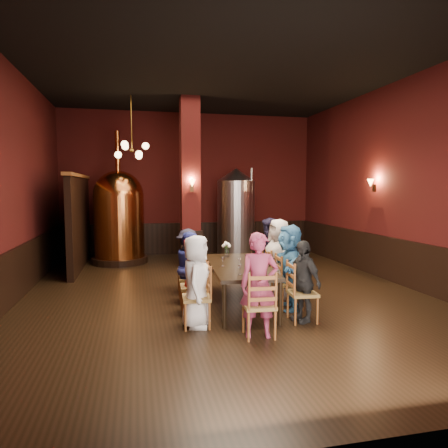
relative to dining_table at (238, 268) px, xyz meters
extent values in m
plane|color=black|center=(-0.06, 0.97, -0.69)|extent=(10.00, 10.00, 0.00)
plane|color=black|center=(-0.06, 0.97, 3.81)|extent=(10.00, 10.00, 0.00)
cube|color=#410E0E|center=(-0.06, 5.97, 1.56)|extent=(8.00, 0.02, 4.50)
cube|color=#410E0E|center=(-0.06, -4.03, 1.56)|extent=(8.00, 0.02, 4.50)
cube|color=#410E0E|center=(-4.06, 0.97, 1.56)|extent=(0.02, 10.00, 4.50)
cube|color=#410E0E|center=(3.94, 0.97, 1.56)|extent=(0.02, 10.00, 4.50)
cube|color=black|center=(3.90, 0.97, -0.19)|extent=(0.08, 9.90, 1.00)
cube|color=black|center=(-0.06, 5.93, -0.19)|extent=(7.90, 0.08, 1.00)
cube|color=black|center=(-4.02, 0.97, -0.19)|extent=(0.08, 9.90, 1.00)
cube|color=#410E0E|center=(-0.36, 3.77, 1.56)|extent=(0.58, 0.58, 4.50)
cube|color=black|center=(-3.26, 4.17, 0.51)|extent=(0.22, 3.50, 2.40)
cube|color=black|center=(0.00, 0.00, 0.03)|extent=(1.15, 2.46, 0.06)
cylinder|color=black|center=(-0.51, -1.11, -0.34)|extent=(0.07, 0.07, 0.69)
cylinder|color=black|center=(0.37, -1.17, -0.34)|extent=(0.07, 0.07, 0.69)
cylinder|color=black|center=(-0.37, 1.17, -0.34)|extent=(0.07, 0.07, 0.69)
cylinder|color=black|center=(0.51, 1.11, -0.34)|extent=(0.07, 0.07, 0.69)
imported|color=white|center=(-0.91, -0.94, 0.02)|extent=(0.63, 0.79, 1.42)
imported|color=red|center=(-0.87, -0.28, -0.04)|extent=(0.46, 0.55, 1.29)
imported|color=navy|center=(-0.83, 0.38, -0.02)|extent=(0.34, 0.66, 1.33)
imported|color=black|center=(-0.79, 1.05, -0.03)|extent=(0.75, 0.96, 1.31)
imported|color=black|center=(0.79, -1.05, -0.04)|extent=(0.53, 0.82, 1.30)
imported|color=teal|center=(0.83, -0.38, 0.06)|extent=(0.66, 1.44, 1.50)
imported|color=beige|center=(0.87, 0.28, 0.08)|extent=(0.56, 0.80, 1.54)
imported|color=black|center=(0.91, 0.94, 0.07)|extent=(0.51, 0.79, 1.51)
imported|color=#993354|center=(-0.10, -1.55, 0.06)|extent=(0.60, 0.45, 1.50)
cylinder|color=black|center=(-2.26, 4.74, -0.60)|extent=(1.57, 1.57, 0.17)
cylinder|color=#C96A2E|center=(-2.26, 4.74, 0.36)|extent=(1.55, 1.55, 1.74)
sphere|color=#C96A2E|center=(-2.26, 4.74, 1.23)|extent=(1.39, 1.39, 1.39)
cylinder|color=#C96A2E|center=(-2.26, 4.74, 2.44)|extent=(0.14, 0.14, 1.13)
cylinder|color=#B2B2B7|center=(1.15, 4.77, 0.48)|extent=(1.43, 1.43, 2.34)
cone|color=#B2B2B7|center=(1.15, 4.77, 1.83)|extent=(1.12, 1.12, 0.37)
cylinder|color=#B2B2B7|center=(1.53, 4.40, 0.71)|extent=(0.07, 0.07, 2.62)
cylinder|color=white|center=(-0.03, 0.82, 0.14)|extent=(0.09, 0.09, 0.16)
camera|label=1|loc=(-1.78, -6.88, 1.45)|focal=32.00mm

